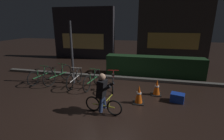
# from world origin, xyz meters

# --- Properties ---
(ground_plane) EXTENTS (40.00, 40.00, 0.00)m
(ground_plane) POSITION_xyz_m (0.00, 0.00, 0.00)
(ground_plane) COLOR black
(sidewalk_curb) EXTENTS (12.00, 0.24, 0.12)m
(sidewalk_curb) POSITION_xyz_m (0.00, 2.20, 0.06)
(sidewalk_curb) COLOR #56544F
(sidewalk_curb) RESTS_ON ground
(hedge_row) EXTENTS (4.80, 0.70, 1.00)m
(hedge_row) POSITION_xyz_m (1.80, 3.10, 0.50)
(hedge_row) COLOR #19381C
(hedge_row) RESTS_ON ground
(storefront_left) EXTENTS (4.59, 0.54, 3.71)m
(storefront_left) POSITION_xyz_m (-3.31, 6.50, 1.85)
(storefront_left) COLOR #262328
(storefront_left) RESTS_ON ground
(storefront_right) EXTENTS (4.87, 0.54, 4.28)m
(storefront_right) POSITION_xyz_m (3.07, 7.20, 2.13)
(storefront_right) COLOR #383330
(storefront_right) RESTS_ON ground
(street_post) EXTENTS (0.10, 0.10, 2.70)m
(street_post) POSITION_xyz_m (-1.71, 1.20, 1.35)
(street_post) COLOR #2D2D33
(street_post) RESTS_ON ground
(parked_bike_leftmost) EXTENTS (0.46, 1.54, 0.71)m
(parked_bike_leftmost) POSITION_xyz_m (-3.19, 0.95, 0.33)
(parked_bike_leftmost) COLOR black
(parked_bike_leftmost) RESTS_ON ground
(parked_bike_left_mid) EXTENTS (0.51, 1.72, 0.81)m
(parked_bike_left_mid) POSITION_xyz_m (-2.41, 1.11, 0.37)
(parked_bike_left_mid) COLOR black
(parked_bike_left_mid) RESTS_ON ground
(parked_bike_center_left) EXTENTS (0.46, 1.62, 0.75)m
(parked_bike_center_left) POSITION_xyz_m (-1.50, 0.88, 0.34)
(parked_bike_center_left) COLOR black
(parked_bike_center_left) RESTS_ON ground
(parked_bike_center_right) EXTENTS (0.46, 1.60, 0.74)m
(parked_bike_center_right) POSITION_xyz_m (-0.71, 0.89, 0.34)
(parked_bike_center_right) COLOR black
(parked_bike_center_right) RESTS_ON ground
(parked_bike_right_mid) EXTENTS (0.46, 1.57, 0.73)m
(parked_bike_right_mid) POSITION_xyz_m (0.17, 0.91, 0.33)
(parked_bike_right_mid) COLOR black
(parked_bike_right_mid) RESTS_ON ground
(traffic_cone_near) EXTENTS (0.36, 0.36, 0.65)m
(traffic_cone_near) POSITION_xyz_m (1.28, -0.10, 0.31)
(traffic_cone_near) COLOR black
(traffic_cone_near) RESTS_ON ground
(traffic_cone_far) EXTENTS (0.36, 0.36, 0.61)m
(traffic_cone_far) POSITION_xyz_m (1.89, 0.72, 0.29)
(traffic_cone_far) COLOR black
(traffic_cone_far) RESTS_ON ground
(blue_crate) EXTENTS (0.51, 0.42, 0.30)m
(blue_crate) POSITION_xyz_m (2.57, 0.30, 0.15)
(blue_crate) COLOR #193DB7
(blue_crate) RESTS_ON ground
(cyclist) EXTENTS (1.18, 0.57, 1.25)m
(cyclist) POSITION_xyz_m (0.27, -0.95, 0.63)
(cyclist) COLOR black
(cyclist) RESTS_ON ground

